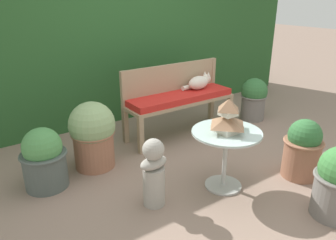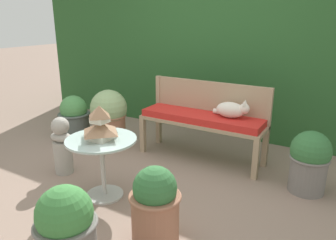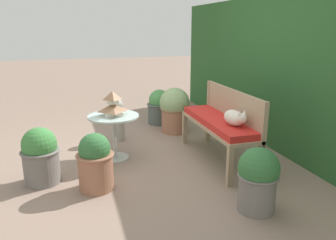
{
  "view_description": "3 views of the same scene",
  "coord_description": "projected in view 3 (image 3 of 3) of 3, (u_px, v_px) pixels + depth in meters",
  "views": [
    {
      "loc": [
        -2.23,
        -2.26,
        1.79
      ],
      "look_at": [
        -0.21,
        0.62,
        0.42
      ],
      "focal_mm": 35.0,
      "sensor_mm": 36.0,
      "label": 1
    },
    {
      "loc": [
        1.78,
        -2.38,
        1.67
      ],
      "look_at": [
        0.1,
        0.44,
        0.62
      ],
      "focal_mm": 35.0,
      "sensor_mm": 36.0,
      "label": 2
    },
    {
      "loc": [
        3.88,
        -0.79,
        1.68
      ],
      "look_at": [
        -0.16,
        0.43,
        0.48
      ],
      "focal_mm": 35.0,
      "sensor_mm": 36.0,
      "label": 3
    }
  ],
  "objects": [
    {
      "name": "potted_plant_table_near",
      "position": [
        41.0,
        156.0,
        3.59
      ],
      "size": [
        0.42,
        0.42,
        0.64
      ],
      "color": "slate",
      "rests_on": "ground"
    },
    {
      "name": "pagoda_birdhouse",
      "position": [
        113.0,
        105.0,
        4.14
      ],
      "size": [
        0.29,
        0.29,
        0.31
      ],
      "color": "silver",
      "rests_on": "patio_table"
    },
    {
      "name": "potted_plant_patio_mid",
      "position": [
        258.0,
        179.0,
        3.03
      ],
      "size": [
        0.38,
        0.38,
        0.63
      ],
      "color": "slate",
      "rests_on": "ground"
    },
    {
      "name": "potted_plant_table_far",
      "position": [
        159.0,
        107.0,
        5.85
      ],
      "size": [
        0.45,
        0.45,
        0.62
      ],
      "color": "#4C5651",
      "rests_on": "ground"
    },
    {
      "name": "garden_bench",
      "position": [
        218.0,
        124.0,
        4.18
      ],
      "size": [
        1.5,
        0.43,
        0.57
      ],
      "color": "tan",
      "rests_on": "ground"
    },
    {
      "name": "potted_plant_bench_left",
      "position": [
        95.0,
        162.0,
        3.45
      ],
      "size": [
        0.4,
        0.4,
        0.63
      ],
      "color": "#9E664C",
      "rests_on": "ground"
    },
    {
      "name": "cat",
      "position": [
        235.0,
        118.0,
        3.82
      ],
      "size": [
        0.44,
        0.21,
        0.22
      ],
      "rotation": [
        0.0,
        0.0,
        0.09
      ],
      "color": "silver",
      "rests_on": "garden_bench"
    },
    {
      "name": "potted_plant_hedge_corner",
      "position": [
        175.0,
        109.0,
        5.35
      ],
      "size": [
        0.49,
        0.49,
        0.74
      ],
      "color": "#9E664C",
      "rests_on": "ground"
    },
    {
      "name": "bench_backrest",
      "position": [
        232.0,
        109.0,
        4.18
      ],
      "size": [
        1.5,
        0.06,
        0.92
      ],
      "color": "tan",
      "rests_on": "ground"
    },
    {
      "name": "ground",
      "position": [
        140.0,
        161.0,
        4.25
      ],
      "size": [
        30.0,
        30.0,
        0.0
      ],
      "primitive_type": "plane",
      "color": "gray"
    },
    {
      "name": "garden_bust",
      "position": [
        118.0,
        120.0,
        4.95
      ],
      "size": [
        0.29,
        0.2,
        0.64
      ],
      "rotation": [
        0.0,
        0.0,
        0.13
      ],
      "color": "#A39E93",
      "rests_on": "ground"
    },
    {
      "name": "patio_table",
      "position": [
        114.0,
        125.0,
        4.22
      ],
      "size": [
        0.66,
        0.66,
        0.59
      ],
      "color": "#B7B7B2",
      "rests_on": "ground"
    },
    {
      "name": "foliage_hedge_back",
      "position": [
        300.0,
        73.0,
        4.61
      ],
      "size": [
        6.4,
        0.87,
        2.11
      ],
      "primitive_type": "cube",
      "color": "#285628",
      "rests_on": "ground"
    }
  ]
}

